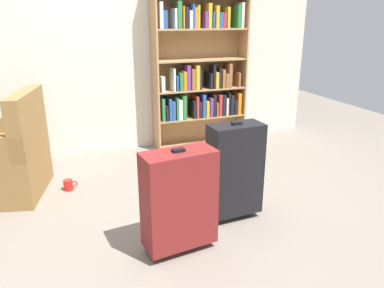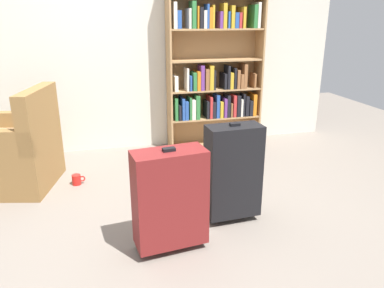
% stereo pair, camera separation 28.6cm
% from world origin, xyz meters
% --- Properties ---
extents(ground_plane, '(8.23, 8.23, 0.00)m').
position_xyz_m(ground_plane, '(0.00, 0.00, 0.00)').
color(ground_plane, slate).
extents(back_wall, '(4.70, 0.10, 2.60)m').
position_xyz_m(back_wall, '(0.00, 1.82, 1.30)').
color(back_wall, beige).
rests_on(back_wall, ground).
extents(bookshelf, '(1.09, 0.27, 2.00)m').
position_xyz_m(bookshelf, '(0.86, 1.63, 0.95)').
color(bookshelf, '#A87F51').
rests_on(bookshelf, ground).
extents(armchair, '(0.84, 0.84, 0.90)m').
position_xyz_m(armchair, '(-1.22, 0.95, 0.32)').
color(armchair, olive).
rests_on(armchair, ground).
extents(mug, '(0.12, 0.08, 0.10)m').
position_xyz_m(mug, '(-0.71, 0.84, 0.05)').
color(mug, red).
rests_on(mug, ground).
extents(suitcase_dark_red, '(0.49, 0.27, 0.72)m').
position_xyz_m(suitcase_dark_red, '(-0.06, -0.36, 0.37)').
color(suitcase_dark_red, maroon).
rests_on(suitcase_dark_red, ground).
extents(suitcase_black, '(0.41, 0.22, 0.77)m').
position_xyz_m(suitcase_black, '(0.46, -0.10, 0.40)').
color(suitcase_black, black).
rests_on(suitcase_black, ground).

